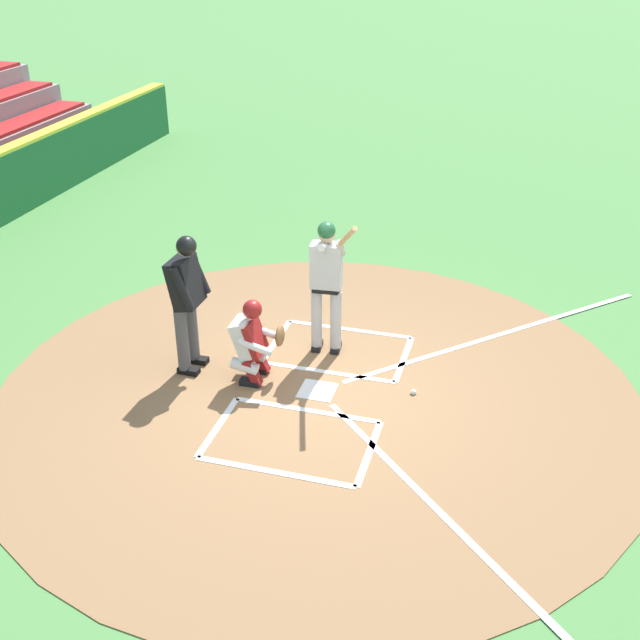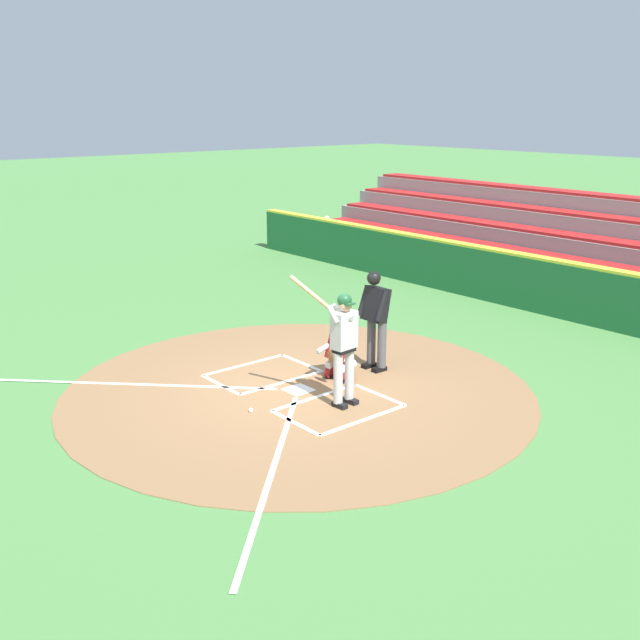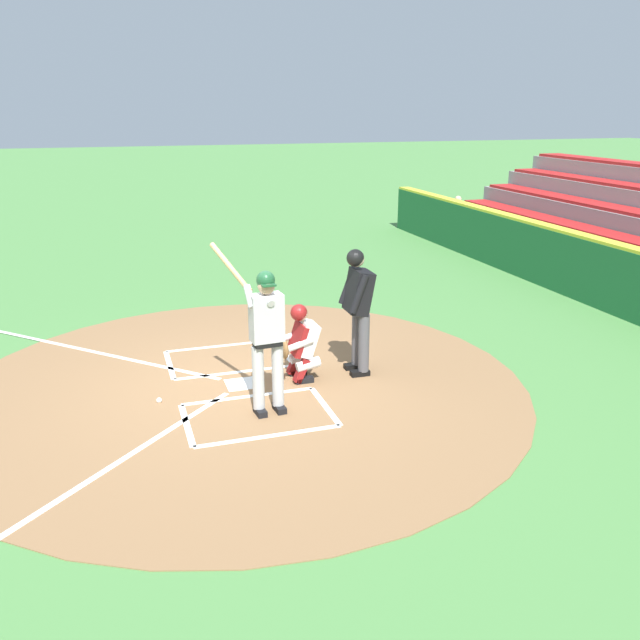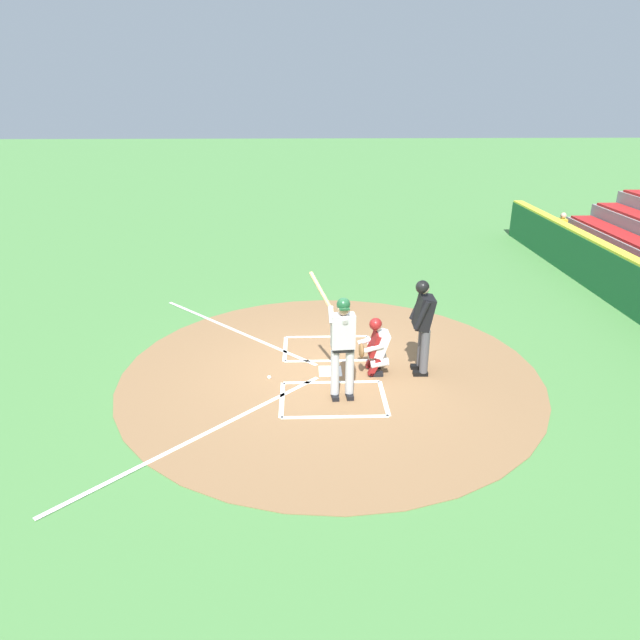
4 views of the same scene
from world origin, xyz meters
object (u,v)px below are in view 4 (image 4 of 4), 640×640
catcher (376,345)px  plate_umpire (423,321)px  batter (342,341)px  baseball (269,377)px

catcher → plate_umpire: plate_umpire is taller
batter → baseball: batter is taller
baseball → plate_umpire: bearing=-86.4°
batter → plate_umpire: bearing=-60.3°
baseball → catcher: bearing=-84.6°
batter → baseball: size_ratio=28.76×
plate_umpire → baseball: size_ratio=25.20×
batter → catcher: bearing=-38.0°
plate_umpire → baseball: plate_umpire is taller
batter → catcher: 1.26m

